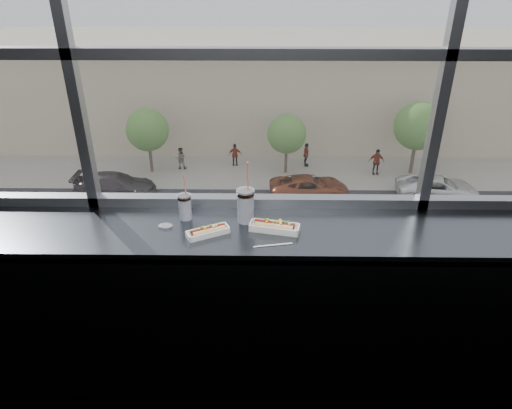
{
  "coord_description": "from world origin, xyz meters",
  "views": [
    {
      "loc": [
        0.03,
        -0.98,
        2.41
      ],
      "look_at": [
        -0.01,
        1.23,
        1.25
      ],
      "focal_mm": 32.0,
      "sensor_mm": 36.0,
      "label": 1
    }
  ],
  "objects_px": {
    "hotdog_tray_left": "(208,231)",
    "tree_left": "(147,130)",
    "car_far_c": "(438,184)",
    "car_near_d": "(420,254)",
    "car_near_b": "(97,249)",
    "loose_straw": "(273,245)",
    "pedestrian_c": "(306,153)",
    "car_far_a": "(115,181)",
    "soda_cup_left": "(185,206)",
    "hotdog_tray_right": "(274,226)",
    "pedestrian_d": "(377,159)",
    "tree_center": "(287,134)",
    "car_near_c": "(239,252)",
    "pedestrian_a": "(180,156)",
    "pedestrian_b": "(235,153)",
    "soda_cup_right": "(246,204)",
    "tree_right": "(418,126)",
    "wrapper": "(165,225)",
    "car_far_b": "(309,184)"
  },
  "relations": [
    {
      "from": "tree_left",
      "to": "pedestrian_d",
      "type": "bearing_deg",
      "value": -0.88
    },
    {
      "from": "soda_cup_left",
      "to": "soda_cup_right",
      "type": "relative_size",
      "value": 0.77
    },
    {
      "from": "hotdog_tray_right",
      "to": "pedestrian_a",
      "type": "height_order",
      "value": "hotdog_tray_right"
    },
    {
      "from": "car_near_b",
      "to": "pedestrian_c",
      "type": "xyz_separation_m",
      "value": [
        11.26,
        13.18,
        -0.07
      ]
    },
    {
      "from": "hotdog_tray_left",
      "to": "tree_center",
      "type": "relative_size",
      "value": 0.06
    },
    {
      "from": "hotdog_tray_right",
      "to": "tree_right",
      "type": "bearing_deg",
      "value": 81.62
    },
    {
      "from": "hotdog_tray_left",
      "to": "hotdog_tray_right",
      "type": "bearing_deg",
      "value": -19.11
    },
    {
      "from": "car_far_b",
      "to": "tree_center",
      "type": "bearing_deg",
      "value": 13.65
    },
    {
      "from": "wrapper",
      "to": "car_far_b",
      "type": "bearing_deg",
      "value": 81.62
    },
    {
      "from": "hotdog_tray_right",
      "to": "car_far_c",
      "type": "relative_size",
      "value": 0.05
    },
    {
      "from": "car_near_d",
      "to": "car_near_b",
      "type": "xyz_separation_m",
      "value": [
        -15.67,
        0.0,
        0.14
      ]
    },
    {
      "from": "hotdog_tray_right",
      "to": "tree_center",
      "type": "bearing_deg",
      "value": 98.98
    },
    {
      "from": "soda_cup_right",
      "to": "car_far_c",
      "type": "height_order",
      "value": "soda_cup_right"
    },
    {
      "from": "hotdog_tray_right",
      "to": "pedestrian_a",
      "type": "xyz_separation_m",
      "value": [
        -6.04,
        28.85,
        -11.11
      ]
    },
    {
      "from": "hotdog_tray_right",
      "to": "car_far_c",
      "type": "bearing_deg",
      "value": 77.63
    },
    {
      "from": "loose_straw",
      "to": "pedestrian_d",
      "type": "distance_m",
      "value": 31.31
    },
    {
      "from": "pedestrian_b",
      "to": "car_far_a",
      "type": "bearing_deg",
      "value": 34.68
    },
    {
      "from": "car_near_c",
      "to": "pedestrian_d",
      "type": "distance_m",
      "value": 14.94
    },
    {
      "from": "tree_center",
      "to": "car_near_d",
      "type": "bearing_deg",
      "value": -63.58
    },
    {
      "from": "car_far_c",
      "to": "car_near_d",
      "type": "distance_m",
      "value": 8.75
    },
    {
      "from": "wrapper",
      "to": "tree_right",
      "type": "distance_m",
      "value": 31.63
    },
    {
      "from": "hotdog_tray_right",
      "to": "pedestrian_b",
      "type": "relative_size",
      "value": 0.14
    },
    {
      "from": "car_near_c",
      "to": "pedestrian_b",
      "type": "relative_size",
      "value": 2.97
    },
    {
      "from": "car_far_a",
      "to": "tree_center",
      "type": "bearing_deg",
      "value": -70.2
    },
    {
      "from": "car_far_c",
      "to": "hotdog_tray_left",
      "type": "bearing_deg",
      "value": 160.07
    },
    {
      "from": "tree_center",
      "to": "car_near_c",
      "type": "bearing_deg",
      "value": -103.1
    },
    {
      "from": "soda_cup_left",
      "to": "car_near_b",
      "type": "height_order",
      "value": "soda_cup_left"
    },
    {
      "from": "car_near_b",
      "to": "car_near_d",
      "type": "bearing_deg",
      "value": -84.66
    },
    {
      "from": "car_near_c",
      "to": "tree_center",
      "type": "height_order",
      "value": "tree_center"
    },
    {
      "from": "soda_cup_right",
      "to": "tree_right",
      "type": "xyz_separation_m",
      "value": [
        10.85,
        28.2,
        -8.67
      ]
    },
    {
      "from": "soda_cup_left",
      "to": "hotdog_tray_right",
      "type": "bearing_deg",
      "value": -14.1
    },
    {
      "from": "pedestrian_b",
      "to": "pedestrian_c",
      "type": "height_order",
      "value": "pedestrian_c"
    },
    {
      "from": "loose_straw",
      "to": "pedestrian_b",
      "type": "xyz_separation_m",
      "value": [
        -2.06,
        29.63,
        -11.04
      ]
    },
    {
      "from": "tree_left",
      "to": "car_far_a",
      "type": "bearing_deg",
      "value": -109.87
    },
    {
      "from": "hotdog_tray_right",
      "to": "car_near_b",
      "type": "bearing_deg",
      "value": 128.61
    },
    {
      "from": "soda_cup_left",
      "to": "loose_straw",
      "type": "relative_size",
      "value": 1.39
    },
    {
      "from": "hotdog_tray_right",
      "to": "pedestrian_b",
      "type": "bearing_deg",
      "value": 106.33
    },
    {
      "from": "soda_cup_right",
      "to": "car_far_a",
      "type": "height_order",
      "value": "soda_cup_right"
    },
    {
      "from": "tree_left",
      "to": "wrapper",
      "type": "bearing_deg",
      "value": -75.17
    },
    {
      "from": "hotdog_tray_left",
      "to": "tree_left",
      "type": "height_order",
      "value": "hotdog_tray_left"
    },
    {
      "from": "pedestrian_b",
      "to": "tree_center",
      "type": "height_order",
      "value": "tree_center"
    },
    {
      "from": "hotdog_tray_left",
      "to": "loose_straw",
      "type": "xyz_separation_m",
      "value": [
        0.35,
        -0.1,
        -0.02
      ]
    },
    {
      "from": "wrapper",
      "to": "pedestrian_c",
      "type": "xyz_separation_m",
      "value": [
        3.81,
        29.45,
        -11.01
      ]
    },
    {
      "from": "pedestrian_c",
      "to": "tree_left",
      "type": "xyz_separation_m",
      "value": [
        -11.3,
        -1.18,
        2.07
      ]
    },
    {
      "from": "car_near_d",
      "to": "tree_left",
      "type": "height_order",
      "value": "tree_left"
    },
    {
      "from": "tree_left",
      "to": "car_far_c",
      "type": "bearing_deg",
      "value": -11.73
    },
    {
      "from": "hotdog_tray_left",
      "to": "tree_left",
      "type": "xyz_separation_m",
      "value": [
        -7.73,
        28.35,
        -8.95
      ]
    },
    {
      "from": "car_far_a",
      "to": "pedestrian_b",
      "type": "relative_size",
      "value": 2.94
    },
    {
      "from": "tree_right",
      "to": "hotdog_tray_right",
      "type": "bearing_deg",
      "value": -110.69
    },
    {
      "from": "car_near_d",
      "to": "pedestrian_c",
      "type": "relative_size",
      "value": 2.75
    }
  ]
}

